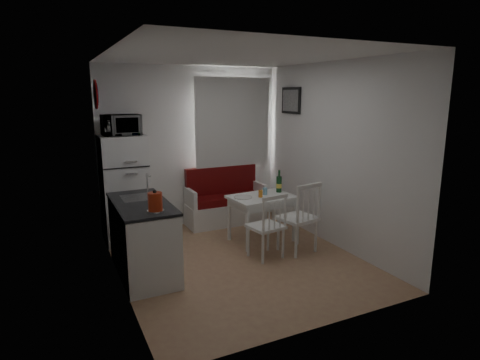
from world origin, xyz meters
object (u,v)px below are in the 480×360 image
at_px(dining_table, 262,201).
at_px(kettle, 155,202).
at_px(wine_bottle, 279,181).
at_px(bench, 225,205).
at_px(kitchen_counter, 143,237).
at_px(fridge, 124,189).
at_px(microwave, 121,125).
at_px(chair_right, 302,211).
at_px(chair_left, 269,220).

bearing_deg(dining_table, kettle, -159.01).
bearing_deg(wine_bottle, bench, 118.92).
height_order(kitchen_counter, bench, kitchen_counter).
height_order(bench, fridge, fridge).
relative_size(dining_table, kettle, 3.94).
relative_size(bench, microwave, 2.51).
xyz_separation_m(kitchen_counter, dining_table, (1.83, 0.35, 0.16)).
height_order(chair_right, wine_bottle, wine_bottle).
height_order(chair_right, fridge, fridge).
distance_m(chair_left, fridge, 2.22).
bearing_deg(wine_bottle, chair_right, -97.38).
height_order(kitchen_counter, chair_left, kitchen_counter).
height_order(kitchen_counter, dining_table, kitchen_counter).
xyz_separation_m(dining_table, fridge, (-1.81, 0.90, 0.18)).
distance_m(dining_table, fridge, 2.03).
xyz_separation_m(fridge, microwave, (0.00, -0.05, 0.94)).
relative_size(kitchen_counter, kettle, 5.38).
relative_size(chair_left, chair_right, 0.89).
relative_size(dining_table, chair_right, 1.79).
distance_m(chair_left, chair_right, 0.50).
distance_m(chair_left, kettle, 1.61).
relative_size(dining_table, microwave, 1.84).
relative_size(dining_table, fridge, 0.61).
xyz_separation_m(chair_left, wine_bottle, (0.60, 0.76, 0.31)).
distance_m(dining_table, chair_left, 0.71).
height_order(kitchen_counter, fridge, fridge).
height_order(bench, dining_table, bench).
bearing_deg(kettle, fridge, 90.98).
height_order(chair_left, microwave, microwave).
bearing_deg(dining_table, chair_right, -74.31).
bearing_deg(dining_table, kitchen_counter, -173.97).
bearing_deg(chair_left, kitchen_counter, 159.64).
relative_size(bench, dining_table, 1.37).
xyz_separation_m(chair_left, chair_right, (0.50, -0.01, 0.06)).
distance_m(bench, wine_bottle, 1.17).
bearing_deg(kettle, bench, 48.88).
bearing_deg(kettle, chair_left, 7.25).
distance_m(kitchen_counter, microwave, 1.74).
bearing_deg(kettle, chair_right, 5.19).
bearing_deg(microwave, kitchen_counter, -90.94).
relative_size(fridge, wine_bottle, 4.62).
distance_m(chair_right, microwave, 2.79).
bearing_deg(kitchen_counter, kettle, -84.45).
xyz_separation_m(kitchen_counter, fridge, (0.02, 1.24, 0.34)).
xyz_separation_m(chair_right, microwave, (-2.06, 1.52, 1.11)).
bearing_deg(kitchen_counter, dining_table, 10.73).
bearing_deg(kettle, wine_bottle, 24.19).
distance_m(bench, microwave, 2.18).
xyz_separation_m(chair_right, fridge, (-2.06, 1.57, 0.18)).
distance_m(chair_right, fridge, 2.60).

